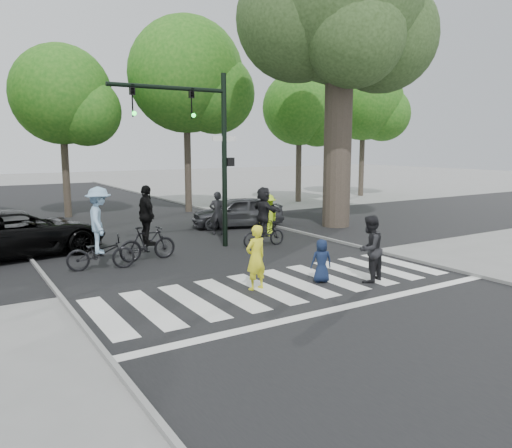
{
  "coord_description": "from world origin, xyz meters",
  "views": [
    {
      "loc": [
        -7.14,
        -9.22,
        3.59
      ],
      "look_at": [
        0.5,
        3.0,
        1.3
      ],
      "focal_mm": 35.0,
      "sensor_mm": 36.0,
      "label": 1
    }
  ],
  "objects_px": {
    "car_suv": "(18,233)",
    "cyclist_left": "(100,234)",
    "car_grey": "(237,212)",
    "pedestrian_child": "(321,261)",
    "pedestrian_woman": "(256,258)",
    "cyclist_right": "(264,220)",
    "eucalyptus": "(339,13)",
    "cyclist_mid": "(147,230)",
    "traffic_signal": "(202,136)",
    "pedestrian_adult": "(370,249)"
  },
  "relations": [
    {
      "from": "pedestrian_woman",
      "to": "car_suv",
      "type": "distance_m",
      "value": 8.55
    },
    {
      "from": "pedestrian_child",
      "to": "cyclist_mid",
      "type": "relative_size",
      "value": 0.49
    },
    {
      "from": "car_suv",
      "to": "cyclist_mid",
      "type": "bearing_deg",
      "value": -139.42
    },
    {
      "from": "traffic_signal",
      "to": "car_suv",
      "type": "xyz_separation_m",
      "value": [
        -5.61,
        2.11,
        -3.14
      ]
    },
    {
      "from": "eucalyptus",
      "to": "pedestrian_adult",
      "type": "xyz_separation_m",
      "value": [
        -5.33,
        -7.59,
        -8.19
      ]
    },
    {
      "from": "pedestrian_child",
      "to": "car_grey",
      "type": "distance_m",
      "value": 9.28
    },
    {
      "from": "car_suv",
      "to": "cyclist_left",
      "type": "bearing_deg",
      "value": -160.53
    },
    {
      "from": "pedestrian_child",
      "to": "car_suv",
      "type": "height_order",
      "value": "car_suv"
    },
    {
      "from": "pedestrian_adult",
      "to": "car_suv",
      "type": "distance_m",
      "value": 11.1
    },
    {
      "from": "cyclist_mid",
      "to": "car_grey",
      "type": "height_order",
      "value": "cyclist_mid"
    },
    {
      "from": "pedestrian_child",
      "to": "car_grey",
      "type": "relative_size",
      "value": 0.29
    },
    {
      "from": "eucalyptus",
      "to": "traffic_signal",
      "type": "bearing_deg",
      "value": -168.44
    },
    {
      "from": "cyclist_left",
      "to": "cyclist_right",
      "type": "height_order",
      "value": "cyclist_left"
    },
    {
      "from": "pedestrian_woman",
      "to": "cyclist_left",
      "type": "xyz_separation_m",
      "value": [
        -2.75,
        4.08,
        0.23
      ]
    },
    {
      "from": "pedestrian_child",
      "to": "car_suv",
      "type": "distance_m",
      "value": 9.91
    },
    {
      "from": "traffic_signal",
      "to": "eucalyptus",
      "type": "relative_size",
      "value": 0.46
    },
    {
      "from": "traffic_signal",
      "to": "car_grey",
      "type": "height_order",
      "value": "traffic_signal"
    },
    {
      "from": "pedestrian_adult",
      "to": "cyclist_right",
      "type": "relative_size",
      "value": 0.83
    },
    {
      "from": "pedestrian_child",
      "to": "car_suv",
      "type": "relative_size",
      "value": 0.21
    },
    {
      "from": "cyclist_right",
      "to": "car_grey",
      "type": "xyz_separation_m",
      "value": [
        1.31,
        4.17,
        -0.28
      ]
    },
    {
      "from": "cyclist_right",
      "to": "pedestrian_adult",
      "type": "bearing_deg",
      "value": -91.55
    },
    {
      "from": "pedestrian_woman",
      "to": "cyclist_mid",
      "type": "height_order",
      "value": "cyclist_mid"
    },
    {
      "from": "eucalyptus",
      "to": "cyclist_mid",
      "type": "relative_size",
      "value": 5.49
    },
    {
      "from": "pedestrian_woman",
      "to": "cyclist_right",
      "type": "relative_size",
      "value": 0.77
    },
    {
      "from": "eucalyptus",
      "to": "car_suv",
      "type": "distance_m",
      "value": 15.27
    },
    {
      "from": "cyclist_mid",
      "to": "car_grey",
      "type": "xyz_separation_m",
      "value": [
        5.57,
        4.07,
        -0.3
      ]
    },
    {
      "from": "pedestrian_child",
      "to": "pedestrian_adult",
      "type": "distance_m",
      "value": 1.31
    },
    {
      "from": "pedestrian_child",
      "to": "cyclist_left",
      "type": "height_order",
      "value": "cyclist_left"
    },
    {
      "from": "pedestrian_adult",
      "to": "cyclist_mid",
      "type": "height_order",
      "value": "cyclist_mid"
    },
    {
      "from": "eucalyptus",
      "to": "cyclist_left",
      "type": "height_order",
      "value": "eucalyptus"
    },
    {
      "from": "traffic_signal",
      "to": "cyclist_mid",
      "type": "xyz_separation_m",
      "value": [
        -2.27,
        -0.66,
        -2.93
      ]
    },
    {
      "from": "cyclist_right",
      "to": "pedestrian_child",
      "type": "bearing_deg",
      "value": -104.82
    },
    {
      "from": "traffic_signal",
      "to": "pedestrian_child",
      "type": "distance_m",
      "value": 6.47
    },
    {
      "from": "pedestrian_child",
      "to": "cyclist_left",
      "type": "xyz_separation_m",
      "value": [
        -4.57,
        4.43,
        0.47
      ]
    },
    {
      "from": "eucalyptus",
      "to": "cyclist_right",
      "type": "distance_m",
      "value": 9.9
    },
    {
      "from": "eucalyptus",
      "to": "pedestrian_woman",
      "type": "xyz_separation_m",
      "value": [
        -8.26,
        -6.62,
        -8.26
      ]
    },
    {
      "from": "cyclist_right",
      "to": "eucalyptus",
      "type": "bearing_deg",
      "value": 23.24
    },
    {
      "from": "cyclist_left",
      "to": "car_suv",
      "type": "relative_size",
      "value": 0.44
    },
    {
      "from": "pedestrian_woman",
      "to": "car_grey",
      "type": "xyz_separation_m",
      "value": [
        4.39,
        8.56,
        -0.14
      ]
    },
    {
      "from": "traffic_signal",
      "to": "cyclist_right",
      "type": "height_order",
      "value": "traffic_signal"
    },
    {
      "from": "traffic_signal",
      "to": "cyclist_right",
      "type": "bearing_deg",
      "value": -20.88
    },
    {
      "from": "pedestrian_woman",
      "to": "cyclist_right",
      "type": "bearing_deg",
      "value": -134.79
    },
    {
      "from": "car_suv",
      "to": "pedestrian_adult",
      "type": "bearing_deg",
      "value": -147.63
    },
    {
      "from": "eucalyptus",
      "to": "car_suv",
      "type": "xyz_separation_m",
      "value": [
        -12.79,
        0.64,
        -8.32
      ]
    },
    {
      "from": "car_suv",
      "to": "car_grey",
      "type": "distance_m",
      "value": 9.01
    },
    {
      "from": "pedestrian_woman",
      "to": "cyclist_left",
      "type": "height_order",
      "value": "cyclist_left"
    },
    {
      "from": "pedestrian_child",
      "to": "pedestrian_adult",
      "type": "relative_size",
      "value": 0.65
    },
    {
      "from": "cyclist_left",
      "to": "eucalyptus",
      "type": "bearing_deg",
      "value": 12.98
    },
    {
      "from": "pedestrian_adult",
      "to": "cyclist_left",
      "type": "relative_size",
      "value": 0.74
    },
    {
      "from": "cyclist_left",
      "to": "car_grey",
      "type": "xyz_separation_m",
      "value": [
        7.13,
        4.48,
        -0.37
      ]
    }
  ]
}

